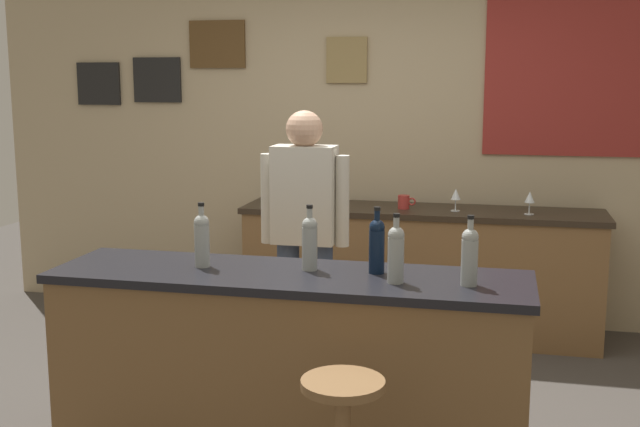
# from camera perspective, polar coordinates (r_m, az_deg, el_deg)

# --- Properties ---
(ground_plane) EXTENTS (10.00, 10.00, 0.00)m
(ground_plane) POSITION_cam_1_polar(r_m,az_deg,el_deg) (4.29, -0.75, -15.00)
(ground_plane) COLOR #423D38
(back_wall) EXTENTS (6.00, 0.09, 2.80)m
(back_wall) POSITION_cam_1_polar(r_m,az_deg,el_deg) (5.90, 4.12, 6.05)
(back_wall) COLOR tan
(back_wall) RESTS_ON ground_plane
(bar_counter) EXTENTS (2.20, 0.60, 0.92)m
(bar_counter) POSITION_cam_1_polar(r_m,az_deg,el_deg) (3.76, -2.24, -11.09)
(bar_counter) COLOR brown
(bar_counter) RESTS_ON ground_plane
(side_counter) EXTENTS (2.50, 0.56, 0.90)m
(side_counter) POSITION_cam_1_polar(r_m,az_deg,el_deg) (5.63, 7.22, -4.16)
(side_counter) COLOR brown
(side_counter) RESTS_ON ground_plane
(bartender) EXTENTS (0.52, 0.21, 1.62)m
(bartender) POSITION_cam_1_polar(r_m,az_deg,el_deg) (4.54, -1.11, -1.17)
(bartender) COLOR #384766
(bartender) RESTS_ON ground_plane
(wine_bottle_a) EXTENTS (0.07, 0.07, 0.31)m
(wine_bottle_a) POSITION_cam_1_polar(r_m,az_deg,el_deg) (3.74, -8.52, -1.79)
(wine_bottle_a) COLOR #999E99
(wine_bottle_a) RESTS_ON bar_counter
(wine_bottle_b) EXTENTS (0.07, 0.07, 0.31)m
(wine_bottle_b) POSITION_cam_1_polar(r_m,az_deg,el_deg) (3.64, -0.75, -2.01)
(wine_bottle_b) COLOR #999E99
(wine_bottle_b) RESTS_ON bar_counter
(wine_bottle_c) EXTENTS (0.07, 0.07, 0.31)m
(wine_bottle_c) POSITION_cam_1_polar(r_m,az_deg,el_deg) (3.59, 4.12, -2.20)
(wine_bottle_c) COLOR black
(wine_bottle_c) RESTS_ON bar_counter
(wine_bottle_d) EXTENTS (0.07, 0.07, 0.31)m
(wine_bottle_d) POSITION_cam_1_polar(r_m,az_deg,el_deg) (3.42, 5.50, -2.80)
(wine_bottle_d) COLOR #999E99
(wine_bottle_d) RESTS_ON bar_counter
(wine_bottle_e) EXTENTS (0.07, 0.07, 0.31)m
(wine_bottle_e) POSITION_cam_1_polar(r_m,az_deg,el_deg) (3.43, 10.76, -2.92)
(wine_bottle_e) COLOR #999E99
(wine_bottle_e) RESTS_ON bar_counter
(wine_glass_a) EXTENTS (0.07, 0.07, 0.16)m
(wine_glass_a) POSITION_cam_1_polar(r_m,az_deg,el_deg) (5.82, -3.80, 1.96)
(wine_glass_a) COLOR silver
(wine_glass_a) RESTS_ON side_counter
(wine_glass_b) EXTENTS (0.07, 0.07, 0.16)m
(wine_glass_b) POSITION_cam_1_polar(r_m,az_deg,el_deg) (5.46, 9.78, 1.32)
(wine_glass_b) COLOR silver
(wine_glass_b) RESTS_ON side_counter
(wine_glass_c) EXTENTS (0.07, 0.07, 0.16)m
(wine_glass_c) POSITION_cam_1_polar(r_m,az_deg,el_deg) (5.42, 14.91, 1.08)
(wine_glass_c) COLOR silver
(wine_glass_c) RESTS_ON side_counter
(coffee_mug) EXTENTS (0.12, 0.08, 0.09)m
(coffee_mug) POSITION_cam_1_polar(r_m,az_deg,el_deg) (5.51, 6.10, 0.83)
(coffee_mug) COLOR #B2332D
(coffee_mug) RESTS_ON side_counter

